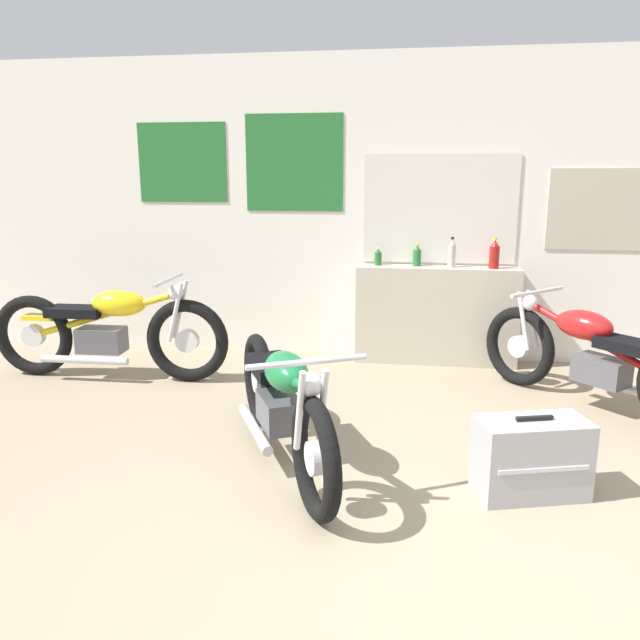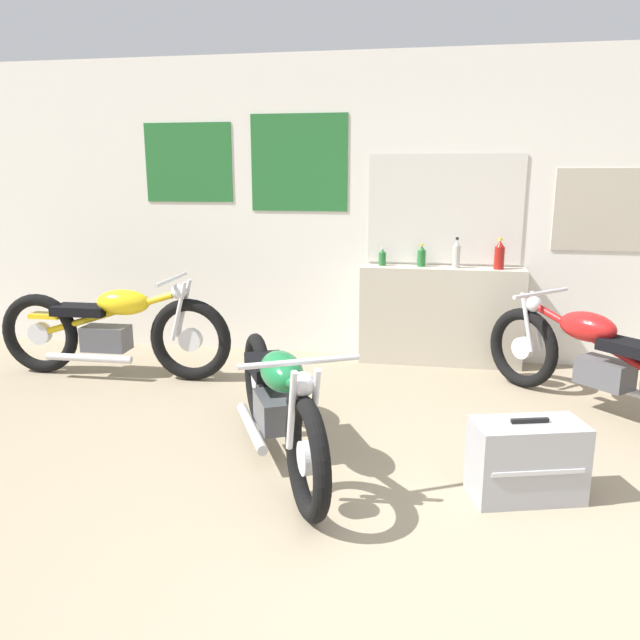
{
  "view_description": "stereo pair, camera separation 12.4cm",
  "coord_description": "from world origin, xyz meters",
  "px_view_note": "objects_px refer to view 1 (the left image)",
  "views": [
    {
      "loc": [
        -0.33,
        -2.45,
        1.73
      ],
      "look_at": [
        -0.99,
        1.89,
        0.7
      ],
      "focal_mm": 35.0,
      "sensor_mm": 36.0,
      "label": 1
    },
    {
      "loc": [
        -0.21,
        -2.43,
        1.73
      ],
      "look_at": [
        -0.99,
        1.89,
        0.7
      ],
      "focal_mm": 35.0,
      "sensor_mm": 36.0,
      "label": 2
    }
  ],
  "objects_px": {
    "bottle_leftmost": "(378,257)",
    "motorcycle_red": "(594,357)",
    "motorcycle_yellow": "(108,331)",
    "bottle_center": "(452,254)",
    "hard_case_silver": "(531,458)",
    "bottle_left_center": "(417,256)",
    "bottle_right_center": "(494,255)",
    "motorcycle_green": "(282,401)"
  },
  "relations": [
    {
      "from": "bottle_center",
      "to": "bottle_right_center",
      "type": "xyz_separation_m",
      "value": [
        0.37,
        -0.02,
        0.0
      ]
    },
    {
      "from": "bottle_left_center",
      "to": "motorcycle_red",
      "type": "distance_m",
      "value": 1.8
    },
    {
      "from": "motorcycle_red",
      "to": "motorcycle_green",
      "type": "bearing_deg",
      "value": -149.65
    },
    {
      "from": "hard_case_silver",
      "to": "bottle_leftmost",
      "type": "bearing_deg",
      "value": 111.94
    },
    {
      "from": "bottle_leftmost",
      "to": "motorcycle_yellow",
      "type": "xyz_separation_m",
      "value": [
        -2.24,
        -0.93,
        -0.55
      ]
    },
    {
      "from": "motorcycle_yellow",
      "to": "motorcycle_green",
      "type": "height_order",
      "value": "motorcycle_yellow"
    },
    {
      "from": "bottle_left_center",
      "to": "motorcycle_yellow",
      "type": "xyz_separation_m",
      "value": [
        -2.6,
        -0.93,
        -0.57
      ]
    },
    {
      "from": "bottle_center",
      "to": "motorcycle_yellow",
      "type": "height_order",
      "value": "bottle_center"
    },
    {
      "from": "motorcycle_green",
      "to": "bottle_left_center",
      "type": "bearing_deg",
      "value": 71.13
    },
    {
      "from": "motorcycle_red",
      "to": "motorcycle_yellow",
      "type": "xyz_separation_m",
      "value": [
        -3.92,
        0.14,
        0.02
      ]
    },
    {
      "from": "bottle_leftmost",
      "to": "motorcycle_red",
      "type": "relative_size",
      "value": 0.11
    },
    {
      "from": "hard_case_silver",
      "to": "bottle_right_center",
      "type": "bearing_deg",
      "value": 89.08
    },
    {
      "from": "bottle_right_center",
      "to": "motorcycle_green",
      "type": "height_order",
      "value": "bottle_right_center"
    },
    {
      "from": "motorcycle_green",
      "to": "bottle_center",
      "type": "bearing_deg",
      "value": 64.17
    },
    {
      "from": "bottle_leftmost",
      "to": "motorcycle_yellow",
      "type": "bearing_deg",
      "value": -157.46
    },
    {
      "from": "bottle_center",
      "to": "hard_case_silver",
      "type": "distance_m",
      "value": 2.6
    },
    {
      "from": "bottle_left_center",
      "to": "bottle_right_center",
      "type": "distance_m",
      "value": 0.69
    },
    {
      "from": "bottle_leftmost",
      "to": "motorcycle_yellow",
      "type": "relative_size",
      "value": 0.08
    },
    {
      "from": "bottle_right_center",
      "to": "motorcycle_yellow",
      "type": "xyz_separation_m",
      "value": [
        -3.28,
        -0.88,
        -0.6
      ]
    },
    {
      "from": "motorcycle_red",
      "to": "motorcycle_yellow",
      "type": "distance_m",
      "value": 3.92
    },
    {
      "from": "motorcycle_red",
      "to": "bottle_right_center",
      "type": "bearing_deg",
      "value": 122.37
    },
    {
      "from": "bottle_center",
      "to": "motorcycle_yellow",
      "type": "distance_m",
      "value": 3.1
    },
    {
      "from": "bottle_right_center",
      "to": "bottle_left_center",
      "type": "bearing_deg",
      "value": 175.48
    },
    {
      "from": "motorcycle_green",
      "to": "bottle_right_center",
      "type": "bearing_deg",
      "value": 56.85
    },
    {
      "from": "bottle_leftmost",
      "to": "motorcycle_green",
      "type": "bearing_deg",
      "value": -100.62
    },
    {
      "from": "bottle_right_center",
      "to": "motorcycle_green",
      "type": "xyz_separation_m",
      "value": [
        -1.47,
        -2.25,
        -0.63
      ]
    },
    {
      "from": "bottle_right_center",
      "to": "motorcycle_red",
      "type": "xyz_separation_m",
      "value": [
        0.64,
        -1.01,
        -0.62
      ]
    },
    {
      "from": "bottle_center",
      "to": "bottle_right_center",
      "type": "distance_m",
      "value": 0.37
    },
    {
      "from": "bottle_leftmost",
      "to": "motorcycle_red",
      "type": "bearing_deg",
      "value": -32.35
    },
    {
      "from": "bottle_center",
      "to": "hard_case_silver",
      "type": "bearing_deg",
      "value": -82.25
    },
    {
      "from": "hard_case_silver",
      "to": "motorcycle_red",
      "type": "bearing_deg",
      "value": 64.32
    },
    {
      "from": "bottle_left_center",
      "to": "bottle_center",
      "type": "xyz_separation_m",
      "value": [
        0.31,
        -0.04,
        0.03
      ]
    },
    {
      "from": "motorcycle_red",
      "to": "hard_case_silver",
      "type": "height_order",
      "value": "motorcycle_red"
    },
    {
      "from": "bottle_right_center",
      "to": "motorcycle_red",
      "type": "relative_size",
      "value": 0.18
    },
    {
      "from": "hard_case_silver",
      "to": "motorcycle_green",
      "type": "bearing_deg",
      "value": 172.81
    },
    {
      "from": "bottle_leftmost",
      "to": "hard_case_silver",
      "type": "relative_size",
      "value": 0.25
    },
    {
      "from": "bottle_left_center",
      "to": "hard_case_silver",
      "type": "bearing_deg",
      "value": -75.48
    },
    {
      "from": "bottle_left_center",
      "to": "motorcycle_green",
      "type": "distance_m",
      "value": 2.51
    },
    {
      "from": "motorcycle_yellow",
      "to": "motorcycle_green",
      "type": "distance_m",
      "value": 2.27
    },
    {
      "from": "motorcycle_yellow",
      "to": "motorcycle_green",
      "type": "bearing_deg",
      "value": -37.27
    },
    {
      "from": "bottle_center",
      "to": "motorcycle_yellow",
      "type": "relative_size",
      "value": 0.13
    },
    {
      "from": "bottle_center",
      "to": "bottle_right_center",
      "type": "bearing_deg",
      "value": -2.72
    }
  ]
}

